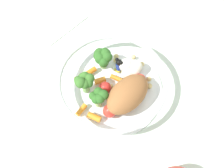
{
  "coord_description": "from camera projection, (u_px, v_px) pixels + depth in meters",
  "views": [
    {
      "loc": [
        -0.09,
        -0.22,
        0.49
      ],
      "look_at": [
        -0.01,
        0.01,
        0.03
      ],
      "focal_mm": 42.38,
      "sensor_mm": 36.0,
      "label": 1
    }
  ],
  "objects": [
    {
      "name": "folded_napkin",
      "position": [
        50.0,
        16.0,
        0.64
      ],
      "size": [
        0.17,
        0.17,
        0.01
      ],
      "primitive_type": "cube",
      "rotation": [
        0.0,
        0.0,
        0.46
      ],
      "color": "white",
      "rests_on": "ground_plane"
    },
    {
      "name": "ground_plane",
      "position": [
        117.0,
        92.0,
        0.55
      ],
      "size": [
        2.4,
        2.4,
        0.0
      ],
      "primitive_type": "plane",
      "color": "silver"
    },
    {
      "name": "food_container",
      "position": [
        115.0,
        84.0,
        0.52
      ],
      "size": [
        0.22,
        0.22,
        0.06
      ],
      "color": "white",
      "rests_on": "ground_plane"
    }
  ]
}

